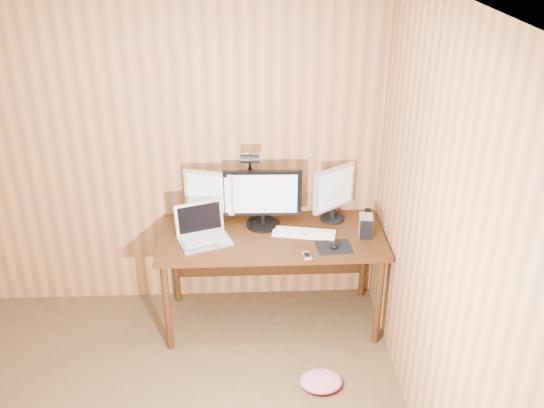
{
  "coord_description": "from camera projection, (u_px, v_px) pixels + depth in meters",
  "views": [
    {
      "loc": [
        0.77,
        -2.11,
        2.89
      ],
      "look_at": [
        0.93,
        1.58,
        1.02
      ],
      "focal_mm": 40.0,
      "sensor_mm": 36.0,
      "label": 1
    }
  ],
  "objects": [
    {
      "name": "laptop",
      "position": [
        202.0,
        231.0,
        4.23
      ],
      "size": [
        0.41,
        0.36,
        0.25
      ],
      "rotation": [
        0.0,
        0.0,
        0.34
      ],
      "color": "silver",
      "rests_on": "desk"
    },
    {
      "name": "keyboard",
      "position": [
        304.0,
        233.0,
        4.31
      ],
      "size": [
        0.46,
        0.22,
        0.02
      ],
      "rotation": [
        0.0,
        0.0,
        -0.19
      ],
      "color": "white",
      "rests_on": "desk"
    },
    {
      "name": "desk_lamp",
      "position": [
        250.0,
        175.0,
        4.35
      ],
      "size": [
        0.13,
        0.19,
        0.58
      ],
      "rotation": [
        0.0,
        0.0,
        -0.28
      ],
      "color": "black",
      "rests_on": "desk"
    },
    {
      "name": "monitor_left",
      "position": [
        210.0,
        197.0,
        4.35
      ],
      "size": [
        0.36,
        0.17,
        0.42
      ],
      "rotation": [
        0.0,
        0.0,
        -0.27
      ],
      "color": "black",
      "rests_on": "desk"
    },
    {
      "name": "phone",
      "position": [
        307.0,
        255.0,
        4.05
      ],
      "size": [
        0.06,
        0.1,
        0.01
      ],
      "rotation": [
        0.0,
        0.0,
        0.13
      ],
      "color": "silver",
      "rests_on": "desk"
    },
    {
      "name": "mouse",
      "position": [
        334.0,
        245.0,
        4.14
      ],
      "size": [
        0.09,
        0.12,
        0.04
      ],
      "primitive_type": "ellipsoid",
      "rotation": [
        0.0,
        0.0,
        0.27
      ],
      "color": "black",
      "rests_on": "mousepad"
    },
    {
      "name": "monitor_right",
      "position": [
        334.0,
        193.0,
        4.41
      ],
      "size": [
        0.32,
        0.24,
        0.42
      ],
      "rotation": [
        0.0,
        0.0,
        0.62
      ],
      "color": "black",
      "rests_on": "desk"
    },
    {
      "name": "hard_drive",
      "position": [
        366.0,
        226.0,
        4.27
      ],
      "size": [
        0.11,
        0.15,
        0.15
      ],
      "rotation": [
        0.0,
        0.0,
        -0.13
      ],
      "color": "silver",
      "rests_on": "desk"
    },
    {
      "name": "room_shell",
      "position": [
        72.0,
        326.0,
        2.59
      ],
      "size": [
        4.0,
        4.0,
        4.0
      ],
      "color": "#4E351E",
      "rests_on": "ground"
    },
    {
      "name": "fabric_pile",
      "position": [
        321.0,
        381.0,
        3.99
      ],
      "size": [
        0.31,
        0.27,
        0.09
      ],
      "primitive_type": null,
      "rotation": [
        0.0,
        0.0,
        -0.14
      ],
      "color": "#BB5A84",
      "rests_on": "floor"
    },
    {
      "name": "speaker",
      "position": [
        367.0,
        216.0,
        4.45
      ],
      "size": [
        0.04,
        0.04,
        0.11
      ],
      "primitive_type": "cylinder",
      "color": "black",
      "rests_on": "desk"
    },
    {
      "name": "desk",
      "position": [
        271.0,
        244.0,
        4.43
      ],
      "size": [
        1.6,
        0.7,
        0.75
      ],
      "color": "#381C0B",
      "rests_on": "floor"
    },
    {
      "name": "monitor_center",
      "position": [
        263.0,
        198.0,
        4.33
      ],
      "size": [
        0.56,
        0.24,
        0.44
      ],
      "rotation": [
        0.0,
        0.0,
        -0.03
      ],
      "color": "black",
      "rests_on": "desk"
    },
    {
      "name": "mousepad",
      "position": [
        334.0,
        247.0,
        4.15
      ],
      "size": [
        0.25,
        0.21,
        0.0
      ],
      "primitive_type": "cube",
      "rotation": [
        0.0,
        0.0,
        0.08
      ],
      "color": "black",
      "rests_on": "desk"
    }
  ]
}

